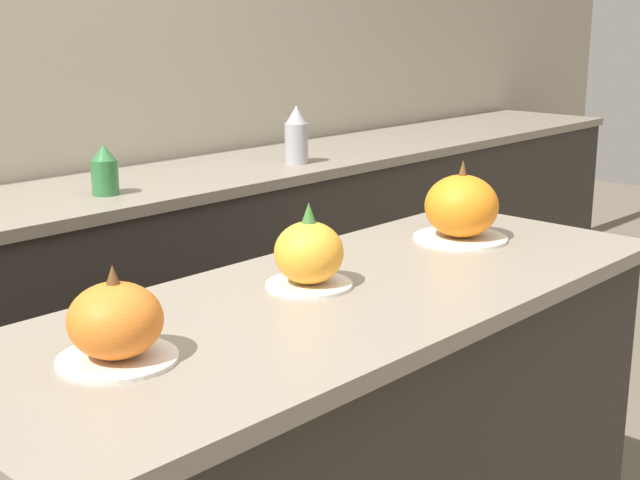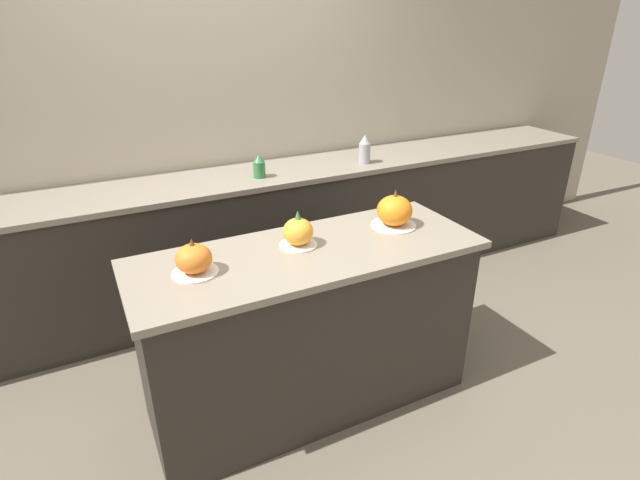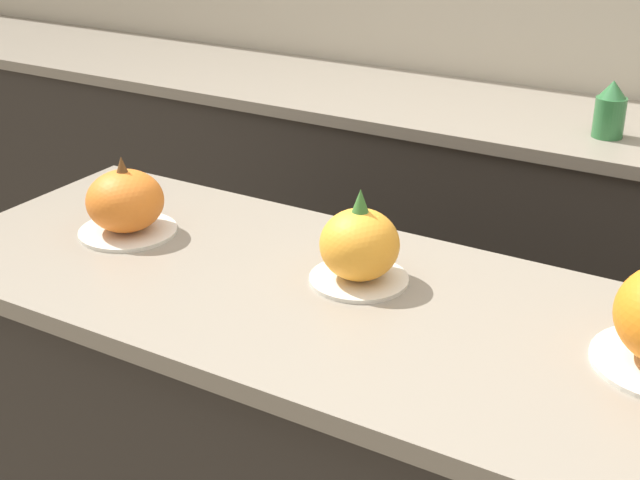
% 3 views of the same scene
% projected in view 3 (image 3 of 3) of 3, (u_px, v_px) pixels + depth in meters
% --- Properties ---
extents(back_counter, '(6.00, 0.60, 0.92)m').
position_uv_depth(back_counter, '(540.00, 266.00, 2.66)').
color(back_counter, '#2D2823').
rests_on(back_counter, ground_plane).
extents(pumpkin_cake_left, '(0.20, 0.20, 0.16)m').
position_uv_depth(pumpkin_cake_left, '(125.00, 203.00, 1.79)').
color(pumpkin_cake_left, silver).
rests_on(pumpkin_cake_left, kitchen_island).
extents(pumpkin_cake_center, '(0.18, 0.18, 0.18)m').
position_uv_depth(pumpkin_cake_center, '(359.00, 247.00, 1.59)').
color(pumpkin_cake_center, silver).
rests_on(pumpkin_cake_center, kitchen_island).
extents(bottle_short, '(0.08, 0.08, 0.15)m').
position_uv_depth(bottle_short, '(610.00, 110.00, 2.29)').
color(bottle_short, '#2D6B38').
rests_on(bottle_short, back_counter).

